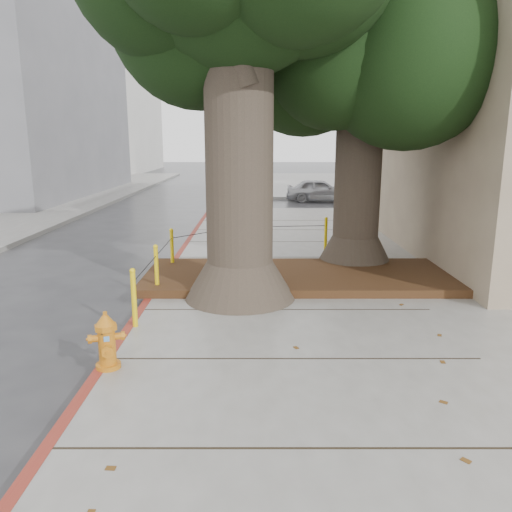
{
  "coord_description": "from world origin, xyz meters",
  "views": [
    {
      "loc": [
        -0.0,
        -6.19,
        2.98
      ],
      "look_at": [
        -0.0,
        2.0,
        1.1
      ],
      "focal_mm": 35.0,
      "sensor_mm": 36.0,
      "label": 1
    }
  ],
  "objects": [
    {
      "name": "ground",
      "position": [
        0.0,
        0.0,
        0.0
      ],
      "size": [
        140.0,
        140.0,
        0.0
      ],
      "primitive_type": "plane",
      "color": "#28282B",
      "rests_on": "ground"
    },
    {
      "name": "car_red",
      "position": [
        11.28,
        18.26,
        0.64
      ],
      "size": [
        3.91,
        1.45,
        1.28
      ],
      "primitive_type": "imported",
      "rotation": [
        0.0,
        0.0,
        1.55
      ],
      "color": "#9B0E11",
      "rests_on": "ground"
    },
    {
      "name": "bollard_ring",
      "position": [
        -0.87,
        4.38,
        0.66
      ],
      "size": [
        3.79,
        5.39,
        0.95
      ],
      "color": "yellow",
      "rests_on": "sidewalk_main"
    },
    {
      "name": "car_silver",
      "position": [
        3.23,
        19.16,
        0.58
      ],
      "size": [
        3.46,
        1.55,
        1.16
      ],
      "primitive_type": "imported",
      "rotation": [
        0.0,
        0.0,
        1.52
      ],
      "color": "#A0A1A5",
      "rests_on": "ground"
    },
    {
      "name": "building_far_white",
      "position": [
        -17.0,
        45.0,
        7.5
      ],
      "size": [
        12.0,
        18.0,
        15.0
      ],
      "primitive_type": "cube",
      "color": "silver",
      "rests_on": "ground"
    },
    {
      "name": "fire_hydrant",
      "position": [
        -1.9,
        -0.27,
        0.52
      ],
      "size": [
        0.4,
        0.39,
        0.76
      ],
      "rotation": [
        0.0,
        0.0,
        0.3
      ],
      "color": "orange",
      "rests_on": "sidewalk_main"
    },
    {
      "name": "planter_bed",
      "position": [
        0.9,
        3.9,
        0.23
      ],
      "size": [
        6.4,
        2.6,
        0.16
      ],
      "primitive_type": "cube",
      "color": "black",
      "rests_on": "sidewalk_main"
    },
    {
      "name": "tree_far",
      "position": [
        2.64,
        5.32,
        5.02
      ],
      "size": [
        4.5,
        3.8,
        7.17
      ],
      "color": "#4C3F33",
      "rests_on": "sidewalk_main"
    },
    {
      "name": "sidewalk_far",
      "position": [
        6.0,
        30.0,
        0.07
      ],
      "size": [
        16.0,
        20.0,
        0.15
      ],
      "primitive_type": "cube",
      "color": "slate",
      "rests_on": "ground"
    },
    {
      "name": "curb_red",
      "position": [
        -2.0,
        2.5,
        0.07
      ],
      "size": [
        0.14,
        26.0,
        0.16
      ],
      "primitive_type": "cube",
      "color": "maroon",
      "rests_on": "ground"
    },
    {
      "name": "car_dark",
      "position": [
        -11.56,
        17.61,
        0.54
      ],
      "size": [
        1.83,
        3.82,
        1.07
      ],
      "primitive_type": "imported",
      "rotation": [
        0.0,
        0.0,
        -0.09
      ],
      "color": "black",
      "rests_on": "ground"
    }
  ]
}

